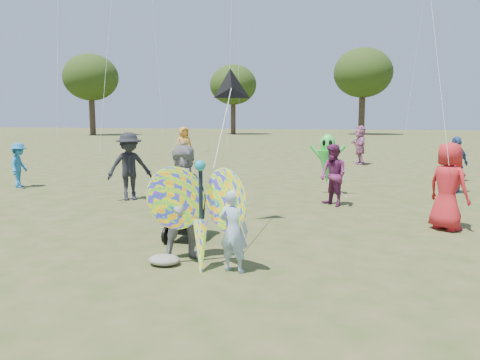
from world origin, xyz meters
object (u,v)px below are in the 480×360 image
(crowd_d, at_px, (183,162))
(crowd_e, at_px, (333,175))
(alien_kite, at_px, (327,161))
(crowd_j, at_px, (360,145))
(child_girl, at_px, (234,231))
(adult_man, at_px, (187,204))
(crowd_i, at_px, (19,165))
(crowd_c, at_px, (456,165))
(crowd_a, at_px, (448,186))
(butterfly_kite, at_px, (201,214))
(crowd_b, at_px, (129,166))
(jogging_stroller, at_px, (187,206))
(crowd_g, at_px, (184,145))

(crowd_d, xyz_separation_m, crowd_e, (5.12, -2.86, 0.06))
(alien_kite, bearing_deg, crowd_j, 84.45)
(child_girl, relative_size, crowd_e, 0.78)
(adult_man, xyz_separation_m, crowd_i, (-7.85, 5.84, -0.18))
(child_girl, distance_m, crowd_c, 9.48)
(crowd_e, bearing_deg, crowd_a, 5.69)
(crowd_d, bearing_deg, butterfly_kite, -160.51)
(adult_man, bearing_deg, crowd_c, 33.75)
(crowd_i, bearing_deg, crowd_d, -82.64)
(adult_man, distance_m, crowd_e, 5.49)
(adult_man, xyz_separation_m, crowd_c, (5.28, 8.02, -0.06))
(child_girl, bearing_deg, crowd_b, -38.45)
(crowd_c, bearing_deg, crowd_i, -34.91)
(butterfly_kite, bearing_deg, child_girl, -2.96)
(crowd_d, height_order, jogging_stroller, crowd_d)
(crowd_e, bearing_deg, adult_man, -64.08)
(crowd_b, bearing_deg, alien_kite, -14.58)
(adult_man, distance_m, jogging_stroller, 1.32)
(butterfly_kite, height_order, alien_kite, alien_kite)
(child_girl, height_order, crowd_e, crowd_e)
(child_girl, xyz_separation_m, butterfly_kite, (-0.51, 0.03, 0.21))
(crowd_e, xyz_separation_m, crowd_j, (0.63, 10.92, 0.14))
(adult_man, distance_m, alien_kite, 7.02)
(jogging_stroller, bearing_deg, crowd_e, 60.40)
(crowd_e, xyz_separation_m, crowd_i, (-9.78, 0.70, -0.06))
(crowd_c, bearing_deg, butterfly_kite, 14.99)
(jogging_stroller, xyz_separation_m, alien_kite, (2.13, 5.62, 0.36))
(crowd_a, distance_m, crowd_d, 8.89)
(crowd_e, distance_m, crowd_i, 9.80)
(crowd_d, xyz_separation_m, alien_kite, (4.85, -1.18, 0.25))
(crowd_a, distance_m, jogging_stroller, 5.11)
(jogging_stroller, relative_size, butterfly_kite, 0.60)
(crowd_d, bearing_deg, crowd_j, -38.90)
(child_girl, relative_size, butterfly_kite, 0.67)
(alien_kite, bearing_deg, crowd_e, -80.94)
(crowd_e, bearing_deg, crowd_g, 176.02)
(crowd_a, height_order, butterfly_kite, crowd_a)
(adult_man, relative_size, butterfly_kite, 0.99)
(crowd_e, xyz_separation_m, crowd_g, (-7.45, 9.04, 0.11))
(crowd_i, bearing_deg, crowd_e, -111.57)
(crowd_i, height_order, butterfly_kite, butterfly_kite)
(crowd_a, relative_size, crowd_b, 0.95)
(crowd_c, xyz_separation_m, crowd_e, (-3.35, -2.88, -0.06))
(child_girl, height_order, crowd_i, crowd_i)
(butterfly_kite, bearing_deg, jogging_stroller, 117.60)
(child_girl, distance_m, crowd_j, 16.51)
(butterfly_kite, bearing_deg, crowd_e, 73.72)
(crowd_e, bearing_deg, jogging_stroller, -74.86)
(crowd_b, bearing_deg, crowd_g, 64.78)
(crowd_a, bearing_deg, alien_kite, -9.79)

